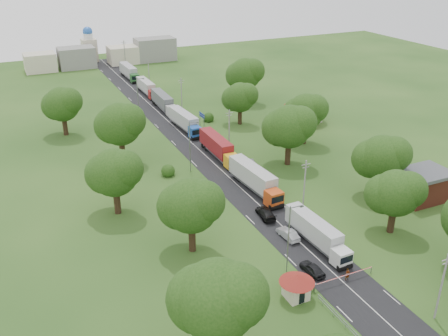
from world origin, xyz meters
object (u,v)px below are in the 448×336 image
car_lane_front (312,269)px  truck_0 (317,233)px  guard_booth (297,283)px  info_sign (202,118)px  boom_barrier (335,279)px  car_lane_mid (288,234)px  pedestrian_near (347,275)px

car_lane_front → truck_0: bearing=-131.8°
guard_booth → car_lane_front: (4.64, 3.32, -1.46)m
guard_booth → info_sign: (12.40, 60.00, 0.84)m
boom_barrier → guard_booth: bearing=-180.0°
car_lane_mid → guard_booth: bearing=59.5°
boom_barrier → car_lane_mid: size_ratio=2.13×
boom_barrier → pedestrian_near: bearing=4.4°
car_lane_mid → info_sign: bearing=-100.5°
boom_barrier → car_lane_front: 3.54m
boom_barrier → guard_booth: guard_booth is taller
truck_0 → pedestrian_near: 8.79m
truck_0 → info_sign: bearing=86.2°
info_sign → car_lane_front: size_ratio=1.00×
car_lane_mid → boom_barrier: bearing=85.2°
boom_barrier → guard_booth: (-5.84, -0.00, 1.27)m
car_lane_mid → pedestrian_near: 11.96m
guard_booth → truck_0: (8.99, 8.81, -0.17)m
car_lane_mid → car_lane_front: bearing=76.7°
guard_booth → pedestrian_near: guard_booth is taller
info_sign → car_lane_mid: (-6.20, -48.00, -2.29)m
car_lane_front → car_lane_mid: bearing=-103.6°
info_sign → pedestrian_near: info_sign is taller
guard_booth → pedestrian_near: bearing=1.2°
boom_barrier → pedestrian_near: (2.07, 0.16, -0.02)m
car_lane_front → pedestrian_near: 4.56m
guard_booth → car_lane_front: bearing=35.6°
info_sign → pedestrian_near: size_ratio=2.35×
info_sign → car_lane_mid: bearing=-97.4°
guard_booth → car_lane_front: size_ratio=1.07×
guard_booth → car_lane_mid: bearing=62.7°
boom_barrier → car_lane_mid: 12.01m
car_lane_front → car_lane_mid: size_ratio=0.95×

